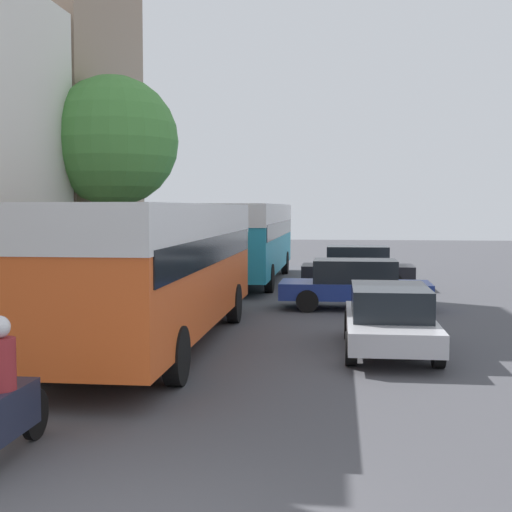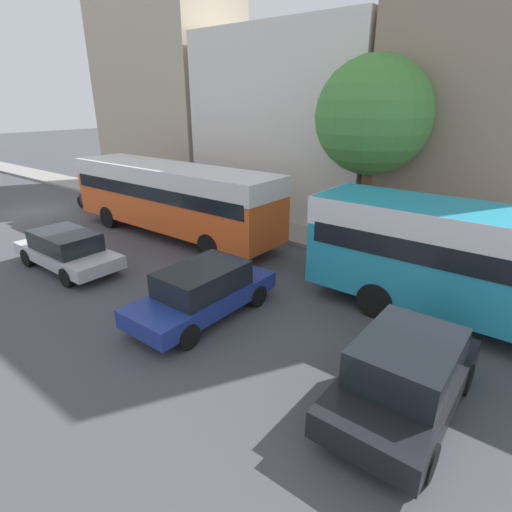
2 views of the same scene
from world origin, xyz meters
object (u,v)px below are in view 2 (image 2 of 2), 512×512
(car_crossing, at_px, (203,291))
(car_distant, at_px, (405,374))
(bus_lead, at_px, (171,191))
(car_far_curb, at_px, (67,249))
(motorcycle_behind_lead, at_px, (88,197))

(car_crossing, relative_size, car_distant, 1.07)
(bus_lead, distance_m, car_distant, 12.54)
(car_far_curb, bearing_deg, bus_lead, 179.73)
(car_distant, bearing_deg, car_crossing, -2.15)
(car_crossing, xyz_separation_m, car_distant, (0.21, 5.54, 0.04))
(bus_lead, distance_m, car_crossing, 7.55)
(motorcycle_behind_lead, xyz_separation_m, car_distant, (4.51, 18.66, 0.11))
(bus_lead, relative_size, car_distant, 2.61)
(bus_lead, relative_size, car_far_curb, 2.38)
(motorcycle_behind_lead, relative_size, car_distant, 0.55)
(bus_lead, height_order, car_far_curb, bus_lead)
(car_crossing, bearing_deg, car_far_curb, 5.37)
(car_far_curb, relative_size, car_distant, 1.10)
(motorcycle_behind_lead, bearing_deg, car_far_curb, 55.04)
(motorcycle_behind_lead, bearing_deg, bus_lead, 89.59)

